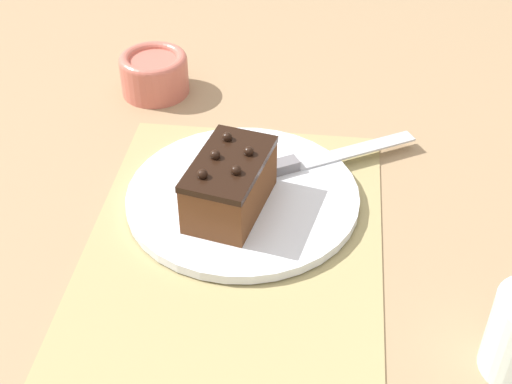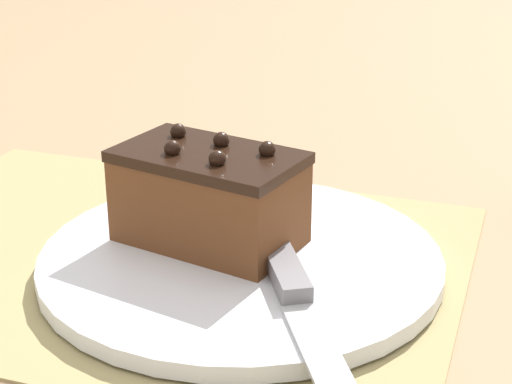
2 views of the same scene
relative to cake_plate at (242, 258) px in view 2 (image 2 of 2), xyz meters
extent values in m
plane|color=#9E7F5B|center=(-0.07, 0.00, -0.01)|extent=(3.00, 3.00, 0.00)
cube|color=tan|center=(-0.07, 0.00, -0.01)|extent=(0.46, 0.34, 0.00)
cylinder|color=white|center=(0.00, 0.00, 0.00)|extent=(0.29, 0.29, 0.01)
cube|color=brown|center=(-0.03, 0.01, 0.04)|extent=(0.14, 0.10, 0.06)
cube|color=black|center=(-0.03, 0.01, 0.07)|extent=(0.14, 0.10, 0.01)
sphere|color=black|center=(-0.06, 0.03, 0.08)|extent=(0.01, 0.01, 0.01)
sphere|color=black|center=(-0.05, 0.00, 0.08)|extent=(0.01, 0.01, 0.01)
sphere|color=black|center=(-0.02, 0.02, 0.08)|extent=(0.01, 0.01, 0.01)
sphere|color=black|center=(-0.01, -0.01, 0.08)|extent=(0.01, 0.01, 0.01)
sphere|color=black|center=(0.01, 0.02, 0.08)|extent=(0.01, 0.01, 0.01)
cube|color=slate|center=(0.04, -0.03, 0.01)|extent=(0.06, 0.08, 0.01)
camera|label=1|loc=(-0.67, -0.10, 0.56)|focal=50.00mm
camera|label=2|loc=(0.19, -0.52, 0.28)|focal=60.00mm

